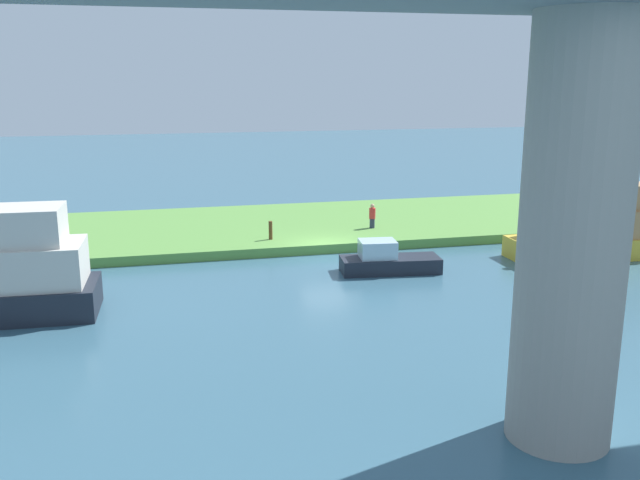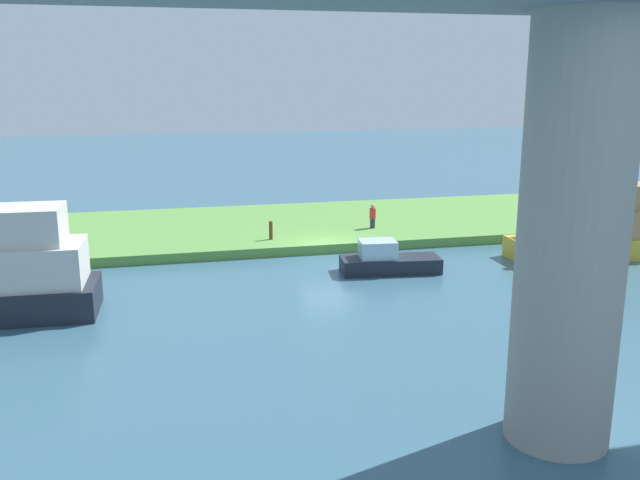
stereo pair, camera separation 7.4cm
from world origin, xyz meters
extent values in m
plane|color=#386075|center=(0.00, 0.00, 0.00)|extent=(160.00, 160.00, 0.00)
cube|color=#5B9342|center=(0.00, -6.00, 0.25)|extent=(80.00, 12.00, 0.50)
cylinder|color=#9E998E|center=(-1.20, 19.18, 5.18)|extent=(2.57, 2.57, 10.37)
cylinder|color=#2D334C|center=(-3.53, -3.31, 0.78)|extent=(0.29, 0.29, 0.55)
cylinder|color=red|center=(-3.53, -3.31, 1.35)|extent=(0.44, 0.44, 0.60)
sphere|color=tan|center=(-3.53, -3.31, 1.77)|extent=(0.24, 0.24, 0.24)
cylinder|color=brown|center=(2.56, -1.87, 0.99)|extent=(0.20, 0.20, 0.98)
cube|color=#1E232D|center=(-2.10, 3.89, 0.36)|extent=(4.75, 2.14, 0.72)
cube|color=silver|center=(-1.49, 3.82, 1.12)|extent=(1.79, 1.48, 0.82)
cube|color=gold|center=(-12.62, 3.64, 0.53)|extent=(7.95, 2.73, 1.06)
cube|color=#B27F4C|center=(-13.06, 3.65, 1.76)|extent=(6.36, 2.45, 1.41)
cube|color=#B27F4C|center=(-13.67, 3.66, 3.08)|extent=(3.98, 2.05, 1.23)
cylinder|color=black|center=(-11.04, 3.63, 3.25)|extent=(0.44, 0.44, 1.58)
cube|color=#D84C2D|center=(-10.51, 3.62, 1.45)|extent=(1.43, 1.60, 0.79)
sphere|color=orange|center=(-3.49, 15.69, 0.25)|extent=(0.50, 0.50, 0.50)
camera|label=1|loc=(8.38, 33.18, 8.92)|focal=38.65mm
camera|label=2|loc=(8.31, 33.19, 8.92)|focal=38.65mm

